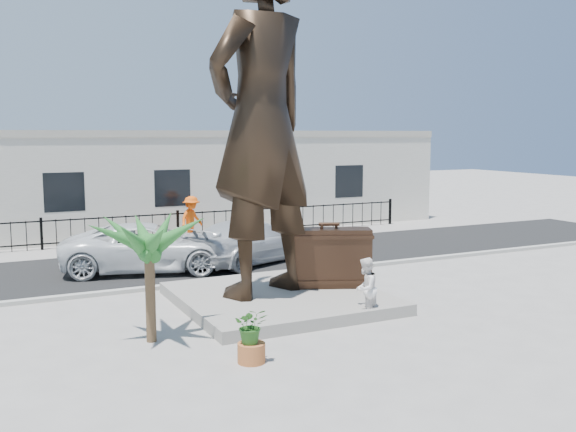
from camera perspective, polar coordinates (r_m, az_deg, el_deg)
name	(u,v)px	position (r m, az deg, el deg)	size (l,w,h in m)	color
ground	(323,315)	(16.41, 3.10, -8.80)	(100.00, 100.00, 0.00)	#9E9991
street	(216,260)	(23.53, -6.44, -3.87)	(40.00, 7.00, 0.01)	black
curb	(253,277)	(20.32, -3.11, -5.46)	(40.00, 0.25, 0.12)	#A5A399
far_sidewalk	(184,243)	(27.27, -9.26, -2.36)	(40.00, 2.50, 0.02)	#9E9991
plinth	(279,298)	(17.44, -0.76, -7.31)	(5.20, 5.20, 0.30)	gray
fence	(178,226)	(27.93, -9.76, -0.92)	(22.00, 0.10, 1.20)	black
building	(152,183)	(31.80, -11.95, 2.93)	(28.00, 7.00, 4.40)	silver
statue	(261,122)	(16.80, -2.40, 8.32)	(3.32, 2.18, 9.10)	black
suitcase	(329,258)	(17.98, 3.65, -3.71)	(2.32, 0.74, 1.64)	black
tourist	(365,289)	(16.00, 6.90, -6.42)	(0.75, 0.58, 1.54)	white
car_white	(150,247)	(21.80, -12.17, -2.74)	(2.64, 5.72, 1.59)	silver
car_silver	(251,241)	(22.74, -3.29, -2.25)	(2.15, 5.29, 1.53)	silver
worker	(192,219)	(27.28, -8.57, -0.26)	(1.25, 0.72, 1.93)	#FF590D
palm_tree	(152,341)	(14.74, -12.03, -10.85)	(1.80, 1.80, 3.20)	#215D23
planter	(251,353)	(13.14, -3.27, -12.05)	(0.56, 0.56, 0.40)	#AD5D2D
shrub	(251,325)	(12.96, -3.29, -9.68)	(0.66, 0.57, 0.74)	#26591D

